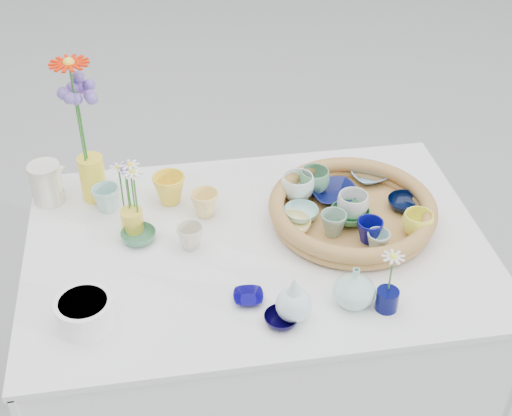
{
  "coord_description": "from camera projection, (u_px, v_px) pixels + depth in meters",
  "views": [
    {
      "loc": [
        -0.24,
        -1.49,
        2.02
      ],
      "look_at": [
        0.0,
        0.02,
        0.87
      ],
      "focal_mm": 50.0,
      "sensor_mm": 36.0,
      "label": 1
    }
  ],
  "objects": [
    {
      "name": "tray_ceramic_6",
      "position": [
        298.0,
        187.0,
        2.07
      ],
      "size": [
        0.12,
        0.12,
        0.08
      ],
      "primitive_type": "imported",
      "rotation": [
        0.0,
        0.0,
        -0.21
      ],
      "color": "white",
      "rests_on": "wicker_tray"
    },
    {
      "name": "ground",
      "position": [
        257.0,
        416.0,
        2.42
      ],
      "size": [
        80.0,
        80.0,
        0.0
      ],
      "primitive_type": "plane",
      "color": "#A7A7A7"
    },
    {
      "name": "bud_vase_paleblue",
      "position": [
        294.0,
        298.0,
        1.69
      ],
      "size": [
        0.09,
        0.09,
        0.13
      ],
      "primitive_type": null,
      "rotation": [
        0.0,
        0.0,
        0.08
      ],
      "color": "silver",
      "rests_on": "display_table"
    },
    {
      "name": "tray_ceramic_4",
      "position": [
        333.0,
        224.0,
        1.94
      ],
      "size": [
        0.09,
        0.09,
        0.07
      ],
      "primitive_type": "imported",
      "rotation": [
        0.0,
        0.0,
        0.25
      ],
      "color": "gray",
      "rests_on": "wicker_tray"
    },
    {
      "name": "tray_ceramic_3",
      "position": [
        350.0,
        215.0,
        2.0
      ],
      "size": [
        0.12,
        0.12,
        0.03
      ],
      "primitive_type": "imported",
      "rotation": [
        0.0,
        0.0,
        0.07
      ],
      "color": "#3B844A",
      "rests_on": "wicker_tray"
    },
    {
      "name": "loose_ceramic_1",
      "position": [
        205.0,
        204.0,
        2.04
      ],
      "size": [
        0.09,
        0.09,
        0.08
      ],
      "primitive_type": "imported",
      "rotation": [
        0.0,
        0.0,
        0.13
      ],
      "color": "#FDDA7C",
      "rests_on": "display_table"
    },
    {
      "name": "hydrangea",
      "position": [
        82.0,
        126.0,
        1.98
      ],
      "size": [
        0.09,
        0.09,
        0.3
      ],
      "primitive_type": null,
      "rotation": [
        0.0,
        0.0,
        0.06
      ],
      "color": "#6C56B1",
      "rests_on": "tall_vase_yellow"
    },
    {
      "name": "daisy_posy",
      "position": [
        128.0,
        186.0,
        1.92
      ],
      "size": [
        0.11,
        0.11,
        0.16
      ],
      "primitive_type": null,
      "rotation": [
        0.0,
        0.0,
        -0.38
      ],
      "color": "white",
      "rests_on": "daisy_cup"
    },
    {
      "name": "tray_ceramic_11",
      "position": [
        378.0,
        242.0,
        1.89
      ],
      "size": [
        0.08,
        0.08,
        0.06
      ],
      "primitive_type": "imported",
      "rotation": [
        0.0,
        0.0,
        0.43
      ],
      "color": "#9DC1B8",
      "rests_on": "wicker_tray"
    },
    {
      "name": "single_daisy",
      "position": [
        391.0,
        273.0,
        1.7
      ],
      "size": [
        0.08,
        0.08,
        0.12
      ],
      "primitive_type": null,
      "rotation": [
        0.0,
        0.0,
        0.35
      ],
      "color": "silver",
      "rests_on": "bud_vase_cobalt"
    },
    {
      "name": "tray_ceramic_5",
      "position": [
        301.0,
        213.0,
        2.01
      ],
      "size": [
        0.13,
        0.13,
        0.03
      ],
      "primitive_type": "imported",
      "rotation": [
        0.0,
        0.0,
        0.38
      ],
      "color": "#94CCC7",
      "rests_on": "wicker_tray"
    },
    {
      "name": "loose_ceramic_2",
      "position": [
        139.0,
        236.0,
        1.96
      ],
      "size": [
        0.11,
        0.11,
        0.03
      ],
      "primitive_type": "imported",
      "rotation": [
        0.0,
        0.0,
        -0.18
      ],
      "color": "#3A7551",
      "rests_on": "display_table"
    },
    {
      "name": "loose_ceramic_5",
      "position": [
        107.0,
        198.0,
        2.06
      ],
      "size": [
        0.08,
        0.08,
        0.08
      ],
      "primitive_type": "imported",
      "rotation": [
        0.0,
        0.0,
        0.04
      ],
      "color": "#9BCAC3",
      "rests_on": "display_table"
    },
    {
      "name": "loose_ceramic_4",
      "position": [
        248.0,
        297.0,
        1.77
      ],
      "size": [
        0.08,
        0.08,
        0.02
      ],
      "primitive_type": "imported",
      "rotation": [
        0.0,
        0.0,
        -0.11
      ],
      "color": "#09045D",
      "rests_on": "display_table"
    },
    {
      "name": "fluted_bowl",
      "position": [
        85.0,
        312.0,
        1.69
      ],
      "size": [
        0.17,
        0.17,
        0.07
      ],
      "primitive_type": null,
      "rotation": [
        0.0,
        0.0,
        0.24
      ],
      "color": "white",
      "rests_on": "display_table"
    },
    {
      "name": "tray_ceramic_9",
      "position": [
        369.0,
        231.0,
        1.92
      ],
      "size": [
        0.07,
        0.07,
        0.07
      ],
      "primitive_type": "imported",
      "rotation": [
        0.0,
        0.0,
        0.0
      ],
      "color": "#070860",
      "rests_on": "wicker_tray"
    },
    {
      "name": "tray_ceramic_10",
      "position": [
        293.0,
        225.0,
        1.97
      ],
      "size": [
        0.11,
        0.11,
        0.03
      ],
      "primitive_type": "imported",
      "rotation": [
        0.0,
        0.0,
        -0.13
      ],
      "color": "#FFE28B",
      "rests_on": "wicker_tray"
    },
    {
      "name": "tray_ceramic_1",
      "position": [
        404.0,
        203.0,
        2.05
      ],
      "size": [
        0.12,
        0.12,
        0.03
      ],
      "primitive_type": "imported",
      "rotation": [
        0.0,
        0.0,
        -0.21
      ],
      "color": "black",
      "rests_on": "wicker_tray"
    },
    {
      "name": "bud_vase_seafoam",
      "position": [
        355.0,
        286.0,
        1.74
      ],
      "size": [
        0.14,
        0.14,
        0.11
      ],
      "primitive_type": "imported",
      "rotation": [
        0.0,
        0.0,
        0.39
      ],
      "color": "#A6D8CB",
      "rests_on": "display_table"
    },
    {
      "name": "loose_ceramic_3",
      "position": [
        190.0,
        237.0,
        1.93
      ],
      "size": [
        0.09,
        0.09,
        0.07
      ],
      "primitive_type": "imported",
      "rotation": [
        0.0,
        0.0,
        -0.21
      ],
      "color": "beige",
      "rests_on": "display_table"
    },
    {
      "name": "loose_ceramic_6",
      "position": [
        281.0,
        319.0,
        1.71
      ],
      "size": [
        0.09,
        0.09,
        0.03
      ],
      "primitive_type": "imported",
      "rotation": [
        0.0,
        0.0,
        -0.13
      ],
      "color": "black",
      "rests_on": "display_table"
    },
    {
      "name": "tray_ceramic_7",
      "position": [
        353.0,
        205.0,
        2.01
      ],
      "size": [
        0.1,
        0.1,
        0.07
      ],
      "primitive_type": "imported",
      "rotation": [
        0.0,
        0.0,
        -0.09
      ],
      "color": "silver",
      "rests_on": "wicker_tray"
    },
    {
      "name": "tray_ceramic_0",
      "position": [
        334.0,
        194.0,
        2.09
      ],
      "size": [
        0.15,
        0.15,
        0.03
      ],
      "primitive_type": "imported",
      "rotation": [
        0.0,
        0.0,
        0.09
      ],
      "color": "#0A0F46",
      "rests_on": "wicker_tray"
    },
    {
      "name": "tray_ceramic_12",
      "position": [
        314.0,
        181.0,
        2.11
      ],
      "size": [
        0.11,
        0.11,
        0.07
      ],
      "primitive_type": "imported",
      "rotation": [
        0.0,
        0.0,
        0.21
      ],
      "color": "#59956A",
      "rests_on": "wicker_tray"
    },
    {
      "name": "white_pitcher",
      "position": [
        47.0,
        183.0,
        2.08
      ],
      "size": [
        0.14,
        0.1,
        0.12
      ],
      "primitive_type": null,
      "rotation": [
        0.0,
        0.0,
        -0.07
      ],
      "color": "silver",
      "rests_on": "display_table"
    },
    {
      "name": "wicker_tray",
      "position": [
        352.0,
        211.0,
        2.01
      ],
      "size": [
        0.47,
        0.47,
        0.08
      ],
      "primitive_type": null,
      "color": "olive",
      "rests_on": "display_table"
    },
    {
      "name": "gerbera",
      "position": [
        78.0,
        114.0,
        1.94
      ],
      "size": [
        0.16,
        0.16,
        0.32
      ],
      "primitive_type": null,
      "rotation": [
        0.0,
        0.0,
        0.31
      ],
      "color": "red",
      "rests_on": "tall_vase_yellow"
    },
    {
      "name": "tray_ceramic_8",
      "position": [
        369.0,
        176.0,
        2.17
      ],
      "size": [
        0.13,
        0.13,
        0.03
      ],
      "primitive_type": "imported",
      "rotation": [
        0.0,
        0.0,
        0.2
      ],
      "color": "#76ACEF",
      "rests_on": "wicker_tray"
    },
    {
      "name": "loose_ceramic_0",
      "position": [
        170.0,
        189.0,
        2.09
      ],
      "size": [
        0.12,
        0.12,
        0.09
      ],
      "primitive_type": "imported",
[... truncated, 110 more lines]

